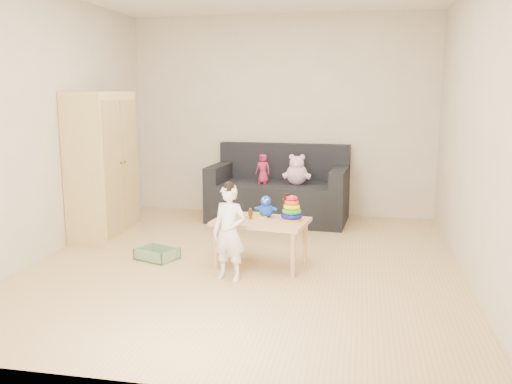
% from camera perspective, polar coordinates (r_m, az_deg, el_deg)
% --- Properties ---
extents(room, '(4.50, 4.50, 4.50)m').
position_cam_1_polar(room, '(5.00, -1.12, 6.85)').
color(room, tan).
rests_on(room, ground).
extents(wardrobe, '(0.45, 0.90, 1.62)m').
position_cam_1_polar(wardrobe, '(6.24, -15.87, 2.67)').
color(wardrobe, '#DABE78').
rests_on(wardrobe, ground).
extents(sofa, '(1.77, 0.97, 0.48)m').
position_cam_1_polar(sofa, '(6.89, 2.34, -1.04)').
color(sofa, black).
rests_on(sofa, ground).
extents(play_table, '(0.92, 0.65, 0.45)m').
position_cam_1_polar(play_table, '(5.10, 0.54, -5.37)').
color(play_table, '#E2A97C').
rests_on(play_table, ground).
extents(storage_bin, '(0.44, 0.39, 0.11)m').
position_cam_1_polar(storage_bin, '(5.43, -10.37, -6.40)').
color(storage_bin, gray).
rests_on(storage_bin, ground).
extents(toddler, '(0.34, 0.27, 0.82)m').
position_cam_1_polar(toddler, '(4.70, -2.83, -4.39)').
color(toddler, white).
rests_on(toddler, ground).
extents(pink_bear, '(0.33, 0.30, 0.32)m').
position_cam_1_polar(pink_bear, '(6.74, 4.32, 2.13)').
color(pink_bear, '#EEAFD0').
rests_on(pink_bear, sofa).
extents(doll, '(0.21, 0.16, 0.37)m').
position_cam_1_polar(doll, '(6.78, 0.74, 2.43)').
color(doll, '#B0214A').
rests_on(doll, sofa).
extents(ring_stacker, '(0.20, 0.20, 0.23)m').
position_cam_1_polar(ring_stacker, '(5.01, 3.78, -1.98)').
color(ring_stacker, '#EEA80C').
rests_on(ring_stacker, play_table).
extents(brown_bottle, '(0.08, 0.08, 0.24)m').
position_cam_1_polar(brown_bottle, '(5.08, 3.20, -1.68)').
color(brown_bottle, black).
rests_on(brown_bottle, play_table).
extents(blue_plush, '(0.19, 0.16, 0.21)m').
position_cam_1_polar(blue_plush, '(5.13, 1.07, -1.49)').
color(blue_plush, blue).
rests_on(blue_plush, play_table).
extents(wooden_figure, '(0.05, 0.05, 0.11)m').
position_cam_1_polar(wooden_figure, '(5.05, -0.59, -2.28)').
color(wooden_figure, brown).
rests_on(wooden_figure, play_table).
extents(yellow_book, '(0.23, 0.23, 0.02)m').
position_cam_1_polar(yellow_book, '(5.20, 0.07, -2.44)').
color(yellow_book, yellow).
rests_on(yellow_book, play_table).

